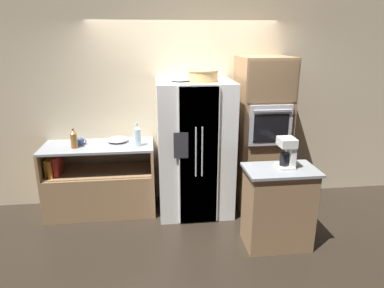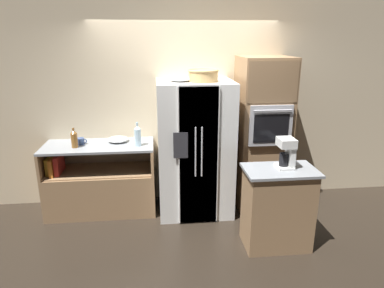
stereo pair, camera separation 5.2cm
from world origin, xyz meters
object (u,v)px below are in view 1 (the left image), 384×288
object	(u,v)px
refrigerator	(195,148)
wicker_basket	(203,75)
mug	(80,142)
coffee_maker	(288,151)
fruit_bowl	(180,79)
wall_oven	(261,134)
bottle_short	(138,136)
bottle_tall	(74,139)
mixing_bowl	(118,140)

from	to	relation	value
refrigerator	wicker_basket	size ratio (longest dim) A/B	4.68
mug	coffee_maker	bearing A→B (deg)	-23.89
refrigerator	mug	bearing A→B (deg)	174.74
fruit_bowl	coffee_maker	size ratio (longest dim) A/B	0.91
refrigerator	wall_oven	size ratio (longest dim) A/B	0.86
refrigerator	coffee_maker	distance (m)	1.30
bottle_short	coffee_maker	size ratio (longest dim) A/B	0.94
fruit_bowl	mug	distance (m)	1.54
wall_oven	bottle_short	bearing A→B (deg)	-177.48
mug	coffee_maker	size ratio (longest dim) A/B	0.40
wall_oven	fruit_bowl	bearing A→B (deg)	-174.95
refrigerator	bottle_tall	xyz separation A→B (m)	(-1.53, 0.02, 0.18)
fruit_bowl	bottle_short	world-z (taller)	fruit_bowl
wall_oven	coffee_maker	world-z (taller)	wall_oven
wall_oven	wicker_basket	xyz separation A→B (m)	(-0.83, -0.16, 0.82)
bottle_tall	bottle_short	xyz separation A→B (m)	(0.80, -0.02, 0.02)
bottle_tall	coffee_maker	xyz separation A→B (m)	(2.43, -0.93, 0.05)
wicker_basket	bottle_short	xyz separation A→B (m)	(-0.83, 0.08, -0.76)
bottle_short	mug	distance (m)	0.77
bottle_tall	mixing_bowl	size ratio (longest dim) A/B	0.92
mixing_bowl	coffee_maker	xyz separation A→B (m)	(1.91, -1.12, 0.14)
refrigerator	mixing_bowl	distance (m)	1.04
wicker_basket	mug	distance (m)	1.81
mug	mixing_bowl	size ratio (longest dim) A/B	0.48
fruit_bowl	bottle_tall	xyz separation A→B (m)	(-1.35, 0.04, -0.74)
wicker_basket	bottle_short	bearing A→B (deg)	174.20
refrigerator	fruit_bowl	distance (m)	0.93
coffee_maker	wall_oven	bearing A→B (deg)	88.59
wicker_basket	mixing_bowl	xyz separation A→B (m)	(-1.11, 0.29, -0.87)
wall_oven	bottle_short	xyz separation A→B (m)	(-1.66, -0.07, 0.05)
refrigerator	wicker_basket	bearing A→B (deg)	-42.93
wall_oven	bottle_tall	size ratio (longest dim) A/B	8.04
bottle_short	fruit_bowl	bearing A→B (deg)	-2.53
mug	fruit_bowl	bearing A→B (deg)	-7.09
refrigerator	bottle_short	world-z (taller)	refrigerator
coffee_maker	bottle_tall	bearing A→B (deg)	159.00
mug	bottle_tall	bearing A→B (deg)	-112.27
bottle_tall	refrigerator	bearing A→B (deg)	-0.57
fruit_bowl	bottle_short	bearing A→B (deg)	177.47
wicker_basket	fruit_bowl	size ratio (longest dim) A/B	1.26
fruit_bowl	wicker_basket	bearing A→B (deg)	-12.26
refrigerator	wall_oven	distance (m)	0.93
mug	mixing_bowl	distance (m)	0.48
bottle_tall	mug	distance (m)	0.15
wicker_basket	fruit_bowl	bearing A→B (deg)	167.74
bottle_short	mixing_bowl	xyz separation A→B (m)	(-0.28, 0.21, -0.10)
mug	refrigerator	bearing A→B (deg)	-5.26
bottle_short	mug	bearing A→B (deg)	169.59
wicker_basket	coffee_maker	size ratio (longest dim) A/B	1.14
bottle_short	wall_oven	bearing A→B (deg)	2.52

